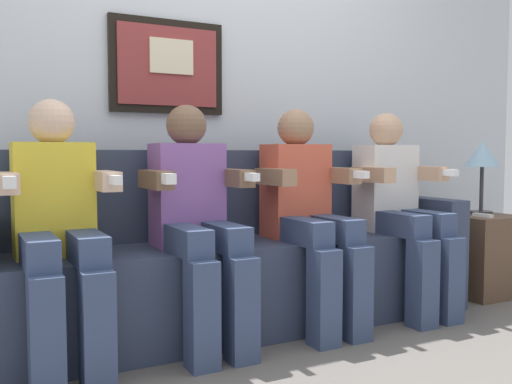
{
  "coord_description": "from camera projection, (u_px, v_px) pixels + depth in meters",
  "views": [
    {
      "loc": [
        -1.24,
        -2.22,
        0.89
      ],
      "look_at": [
        0.0,
        0.15,
        0.7
      ],
      "focal_mm": 39.62,
      "sensor_mm": 36.0,
      "label": 1
    }
  ],
  "objects": [
    {
      "name": "back_wall_assembly",
      "position": [
        205.0,
        79.0,
        3.18
      ],
      "size": [
        4.95,
        0.1,
        2.6
      ],
      "color": "silver",
      "rests_on": "ground_plane"
    },
    {
      "name": "couch",
      "position": [
        240.0,
        266.0,
        2.87
      ],
      "size": [
        2.55,
        0.58,
        0.9
      ],
      "color": "#333D56",
      "rests_on": "ground_plane"
    },
    {
      "name": "spare_remote_on_table",
      "position": [
        483.0,
        215.0,
        3.4
      ],
      "size": [
        0.04,
        0.13,
        0.02
      ],
      "primitive_type": "cube",
      "color": "white",
      "rests_on": "side_table_right"
    },
    {
      "name": "ground_plane",
      "position": [
        271.0,
        345.0,
        2.6
      ],
      "size": [
        6.43,
        6.43,
        0.0
      ],
      "primitive_type": "plane",
      "color": "#66605B"
    },
    {
      "name": "table_lamp",
      "position": [
        482.0,
        157.0,
        3.54
      ],
      "size": [
        0.22,
        0.22,
        0.46
      ],
      "color": "#333338",
      "rests_on": "side_table_right"
    },
    {
      "name": "person_rightmost",
      "position": [
        399.0,
        204.0,
        3.11
      ],
      "size": [
        0.46,
        0.56,
        1.11
      ],
      "color": "white",
      "rests_on": "ground_plane"
    },
    {
      "name": "person_right_center",
      "position": [
        308.0,
        209.0,
        2.84
      ],
      "size": [
        0.46,
        0.56,
        1.11
      ],
      "color": "#D8593F",
      "rests_on": "ground_plane"
    },
    {
      "name": "side_table_right",
      "position": [
        480.0,
        255.0,
        3.53
      ],
      "size": [
        0.4,
        0.4,
        0.5
      ],
      "color": "brown",
      "rests_on": "ground_plane"
    },
    {
      "name": "person_left_center",
      "position": [
        197.0,
        215.0,
        2.56
      ],
      "size": [
        0.46,
        0.56,
        1.11
      ],
      "color": "#8C59A5",
      "rests_on": "ground_plane"
    },
    {
      "name": "person_leftmost",
      "position": [
        58.0,
        222.0,
        2.28
      ],
      "size": [
        0.46,
        0.56,
        1.11
      ],
      "color": "yellow",
      "rests_on": "ground_plane"
    }
  ]
}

